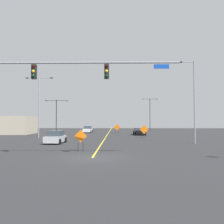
% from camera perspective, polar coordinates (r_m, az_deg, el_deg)
% --- Properties ---
extents(ground, '(151.85, 151.85, 0.00)m').
position_cam_1_polar(ground, '(18.16, -4.48, -10.34)').
color(ground, '#2D2D30').
extents(road_centre_stripe, '(0.16, 84.36, 0.01)m').
position_cam_1_polar(road_centre_stripe, '(60.15, -0.69, -4.57)').
color(road_centre_stripe, yellow).
rests_on(road_centre_stripe, ground).
extents(traffic_signal_assembly, '(15.84, 0.44, 7.50)m').
position_cam_1_polar(traffic_signal_assembly, '(19.03, -17.00, 7.04)').
color(traffic_signal_assembly, gray).
rests_on(traffic_signal_assembly, ground).
extents(street_lamp_mid_right, '(4.79, 0.24, 7.06)m').
position_cam_1_polar(street_lamp_mid_right, '(53.79, -12.52, -0.19)').
color(street_lamp_mid_right, black).
rests_on(street_lamp_mid_right, ground).
extents(street_lamp_far_left, '(4.30, 0.24, 9.60)m').
position_cam_1_polar(street_lamp_far_left, '(41.29, -16.24, 2.21)').
color(street_lamp_far_left, gray).
rests_on(street_lamp_far_left, ground).
extents(street_lamp_mid_left, '(4.46, 0.24, 9.10)m').
position_cam_1_polar(street_lamp_mid_left, '(72.57, 8.61, 0.13)').
color(street_lamp_mid_left, black).
rests_on(street_lamp_mid_left, ground).
extents(street_lamp_near_right, '(1.91, 0.24, 9.65)m').
position_cam_1_polar(street_lamp_near_right, '(30.63, 18.00, 2.98)').
color(street_lamp_near_right, gray).
rests_on(street_lamp_near_right, ground).
extents(construction_sign_left_shoulder, '(1.08, 0.21, 1.86)m').
position_cam_1_polar(construction_sign_left_shoulder, '(21.97, -7.13, -5.78)').
color(construction_sign_left_shoulder, orange).
rests_on(construction_sign_left_shoulder, ground).
extents(construction_sign_median_near, '(1.37, 0.14, 2.00)m').
position_cam_1_polar(construction_sign_median_near, '(39.05, 7.31, -4.08)').
color(construction_sign_median_near, orange).
rests_on(construction_sign_median_near, ground).
extents(construction_sign_median_far, '(1.38, 0.06, 2.00)m').
position_cam_1_polar(construction_sign_median_far, '(53.36, 1.15, -3.56)').
color(construction_sign_median_far, orange).
rests_on(construction_sign_median_far, ground).
extents(car_white_far, '(2.12, 4.36, 1.49)m').
position_cam_1_polar(car_white_far, '(58.10, -5.52, -3.96)').
color(car_white_far, white).
rests_on(car_white_far, ground).
extents(car_silver_mid, '(2.06, 3.93, 1.49)m').
position_cam_1_polar(car_silver_mid, '(30.36, -12.72, -5.68)').
color(car_silver_mid, '#B7BABF').
rests_on(car_silver_mid, ground).
extents(car_black_near, '(2.21, 4.15, 1.34)m').
position_cam_1_polar(car_black_near, '(47.67, 6.24, -4.43)').
color(car_black_near, black).
rests_on(car_black_near, ground).
extents(roadside_building_west, '(7.85, 7.70, 3.61)m').
position_cam_1_polar(roadside_building_west, '(55.09, -21.60, -2.78)').
color(roadside_building_west, '#B2A893').
rests_on(roadside_building_west, ground).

